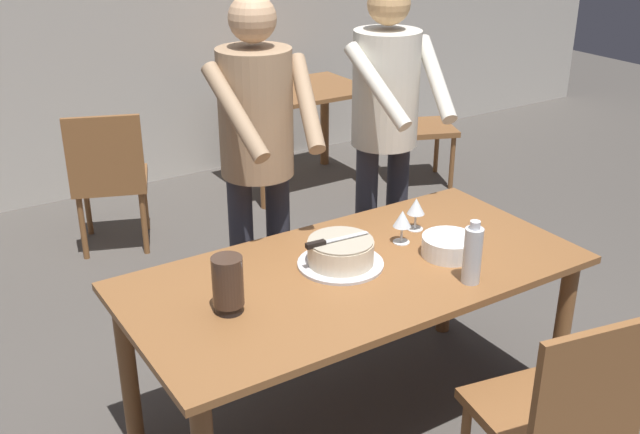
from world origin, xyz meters
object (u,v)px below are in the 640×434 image
Objects in this scene: cake_knife at (324,242)px; plate_stack at (449,246)px; person_cutting_cake at (258,147)px; cake_on_platter at (341,253)px; chair_near_side at (559,413)px; background_chair_2 at (109,175)px; background_chair_1 at (413,120)px; person_standing_beside at (386,120)px; main_dining_table at (355,292)px; water_bottle at (472,254)px; background_table at (296,111)px; wine_glass_far at (416,207)px; hurricane_lamp at (228,284)px; wine_glass_near at (402,220)px.

plate_stack is (0.49, -0.17, -0.08)m from cake_knife.
person_cutting_cake is (0.03, 0.59, 0.21)m from cake_knife.
chair_near_side is (0.30, -0.88, -0.31)m from cake_on_platter.
background_chair_2 is (-0.19, 2.12, -0.37)m from cake_knife.
background_chair_1 is at bearing 45.19° from cake_on_platter.
person_standing_beside is 1.65m from chair_near_side.
water_bottle is (0.31, -0.31, 0.22)m from main_dining_table.
plate_stack reaches higher than background_table.
background_chair_1 is (1.73, 2.92, 0.00)m from chair_near_side.
cake_on_platter is 1.36× the size of water_bottle.
main_dining_table is 0.25m from cake_knife.
water_bottle is 1.07m from person_standing_beside.
wine_glass_far is at bearing 81.09° from plate_stack.
background_chair_2 is at bearing 97.51° from main_dining_table.
water_bottle is 1.06m from person_cutting_cake.
background_chair_1 is at bearing 59.38° from chair_near_side.
hurricane_lamp is 0.85m from person_cutting_cake.
background_chair_1 reaches higher than cake_on_platter.
water_bottle is 3.01m from background_table.
background_table is at bearing 63.92° from main_dining_table.
background_chair_1 is at bearing -2.26° from background_chair_2.
wine_glass_near is (0.30, 0.09, 0.20)m from main_dining_table.
hurricane_lamp reaches higher than wine_glass_near.
wine_glass_far is at bearing 28.75° from wine_glass_near.
person_cutting_cake is 1.72× the size of background_table.
hurricane_lamp is at bearing -172.45° from wine_glass_near.
water_bottle is at bearing -125.00° from background_chair_1.
plate_stack is 0.92m from person_cutting_cake.
background_table is at bearing 62.85° from cake_on_platter.
cake_on_platter is 2.36× the size of wine_glass_near.
cake_on_platter reaches higher than plate_stack.
background_table is (0.93, 2.85, -0.29)m from water_bottle.
cake_knife is 0.54m from wine_glass_far.
background_chair_2 is at bearing 103.42° from water_bottle.
cake_knife is at bearing -176.04° from wine_glass_near.
wine_glass_near is at bearing 17.33° from main_dining_table.
background_chair_1 reaches higher than plate_stack.
wine_glass_far is 0.16× the size of chair_near_side.
hurricane_lamp is at bearing 175.10° from plate_stack.
main_dining_table is 8.55× the size of hurricane_lamp.
person_cutting_cake is 1.00× the size of person_standing_beside.
hurricane_lamp is 0.12× the size of person_standing_beside.
wine_glass_far is 0.60m from person_standing_beside.
chair_near_side is 3.49m from background_table.
hurricane_lamp is at bearing 161.13° from water_bottle.
water_bottle is (-0.08, -0.21, 0.07)m from plate_stack.
water_bottle reaches higher than background_chair_2.
wine_glass_near reaches higher than plate_stack.
chair_near_side is (0.27, -0.82, -0.16)m from main_dining_table.
cake_on_platter is at bearing -174.28° from wine_glass_near.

